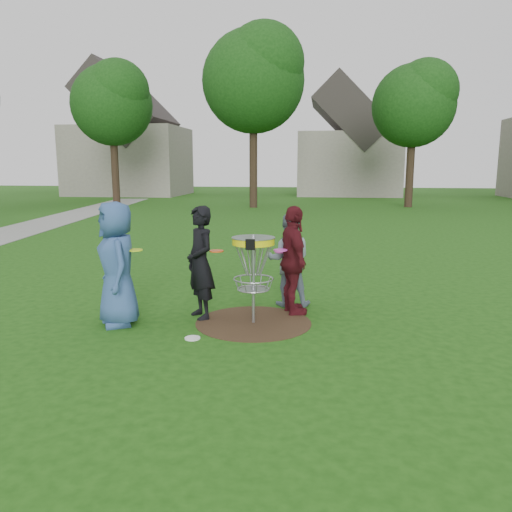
# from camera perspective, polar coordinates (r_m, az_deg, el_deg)

# --- Properties ---
(ground) EXTENTS (100.00, 100.00, 0.00)m
(ground) POSITION_cam_1_polar(r_m,az_deg,el_deg) (7.81, -0.30, -7.63)
(ground) COLOR #19470F
(ground) RESTS_ON ground
(dirt_patch) EXTENTS (1.80, 1.80, 0.01)m
(dirt_patch) POSITION_cam_1_polar(r_m,az_deg,el_deg) (7.81, -0.30, -7.60)
(dirt_patch) COLOR #47331E
(dirt_patch) RESTS_ON ground
(player_blue) EXTENTS (1.00, 1.10, 1.88)m
(player_blue) POSITION_cam_1_polar(r_m,az_deg,el_deg) (7.79, -15.58, -0.90)
(player_blue) COLOR #315288
(player_blue) RESTS_ON ground
(player_black) EXTENTS (0.73, 0.78, 1.79)m
(player_black) POSITION_cam_1_polar(r_m,az_deg,el_deg) (7.91, -6.39, -0.77)
(player_black) COLOR black
(player_black) RESTS_ON ground
(player_grey) EXTENTS (0.81, 0.64, 1.61)m
(player_grey) POSITION_cam_1_polar(r_m,az_deg,el_deg) (8.62, 3.76, -0.43)
(player_grey) COLOR gray
(player_grey) RESTS_ON ground
(player_maroon) EXTENTS (0.77, 1.13, 1.78)m
(player_maroon) POSITION_cam_1_polar(r_m,az_deg,el_deg) (8.10, 4.30, -0.52)
(player_maroon) COLOR #4E1218
(player_maroon) RESTS_ON ground
(disc_on_grass) EXTENTS (0.22, 0.22, 0.02)m
(disc_on_grass) POSITION_cam_1_polar(r_m,az_deg,el_deg) (7.17, -7.27, -9.29)
(disc_on_grass) COLOR white
(disc_on_grass) RESTS_ON ground
(disc_golf_basket) EXTENTS (0.66, 0.67, 1.38)m
(disc_golf_basket) POSITION_cam_1_polar(r_m,az_deg,el_deg) (7.56, -0.30, -0.26)
(disc_golf_basket) COLOR #9EA0A5
(disc_golf_basket) RESTS_ON ground
(held_discs) EXTENTS (2.35, 1.34, 0.19)m
(held_discs) POSITION_cam_1_polar(r_m,az_deg,el_deg) (7.86, -2.95, 0.61)
(held_discs) COLOR #DCF51B
(held_discs) RESTS_ON ground
(tree_row) EXTENTS (51.20, 17.42, 9.90)m
(tree_row) POSITION_cam_1_polar(r_m,az_deg,el_deg) (28.29, 6.72, 17.95)
(tree_row) COLOR #38281C
(tree_row) RESTS_ON ground
(house_row) EXTENTS (44.50, 10.65, 11.62)m
(house_row) POSITION_cam_1_polar(r_m,az_deg,el_deg) (40.64, 13.26, 12.48)
(house_row) COLOR gray
(house_row) RESTS_ON ground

